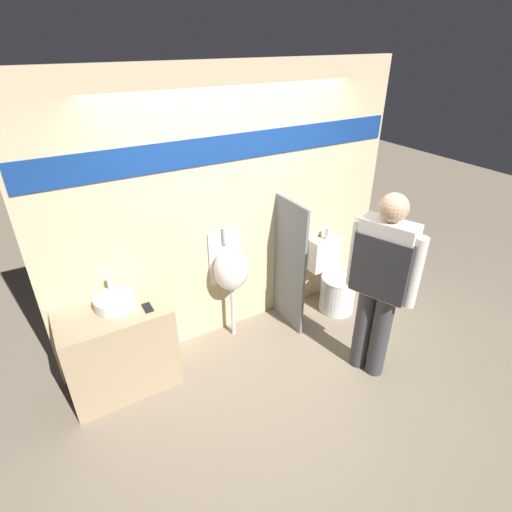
% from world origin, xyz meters
% --- Properties ---
extents(ground_plane, '(16.00, 16.00, 0.00)m').
position_xyz_m(ground_plane, '(0.00, 0.00, 0.00)').
color(ground_plane, gray).
extents(display_wall, '(3.71, 0.07, 2.70)m').
position_xyz_m(display_wall, '(0.00, 0.60, 1.36)').
color(display_wall, beige).
rests_on(display_wall, ground_plane).
extents(sink_counter, '(0.93, 0.54, 0.83)m').
position_xyz_m(sink_counter, '(-1.34, 0.30, 0.42)').
color(sink_counter, tan).
rests_on(sink_counter, ground_plane).
extents(sink_basin, '(0.34, 0.34, 0.24)m').
position_xyz_m(sink_basin, '(-1.29, 0.35, 0.88)').
color(sink_basin, white).
rests_on(sink_basin, sink_counter).
extents(cell_phone, '(0.07, 0.14, 0.01)m').
position_xyz_m(cell_phone, '(-1.06, 0.19, 0.84)').
color(cell_phone, black).
rests_on(cell_phone, sink_counter).
extents(divider_near_counter, '(0.03, 0.54, 1.46)m').
position_xyz_m(divider_near_counter, '(0.49, 0.30, 0.73)').
color(divider_near_counter, slate).
rests_on(divider_near_counter, ground_plane).
extents(urinal_near_counter, '(0.36, 0.32, 1.23)m').
position_xyz_m(urinal_near_counter, '(-0.14, 0.42, 0.83)').
color(urinal_near_counter, silver).
rests_on(urinal_near_counter, ground_plane).
extents(toilet, '(0.42, 0.58, 0.96)m').
position_xyz_m(toilet, '(1.12, 0.26, 0.32)').
color(toilet, white).
rests_on(toilet, ground_plane).
extents(person_in_vest, '(0.38, 0.60, 1.81)m').
position_xyz_m(person_in_vest, '(0.75, -0.69, 1.05)').
color(person_in_vest, '#3D3D42').
rests_on(person_in_vest, ground_plane).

